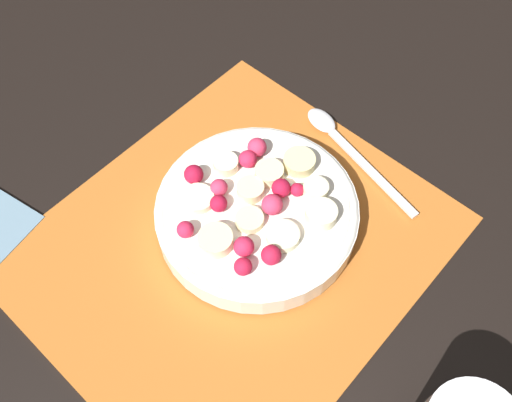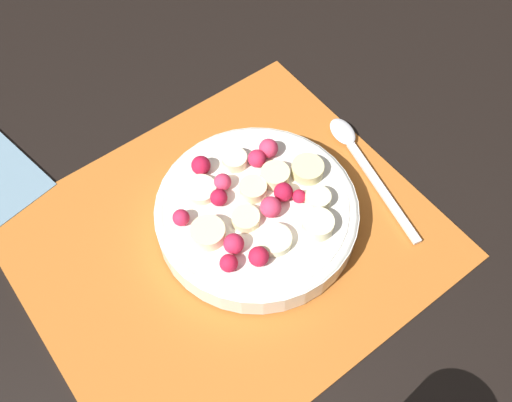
# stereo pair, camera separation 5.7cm
# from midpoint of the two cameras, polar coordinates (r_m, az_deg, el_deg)

# --- Properties ---
(ground_plane) EXTENTS (3.00, 3.00, 0.00)m
(ground_plane) POSITION_cam_midpoint_polar(r_m,az_deg,el_deg) (0.60, -5.01, -4.73)
(ground_plane) COLOR black
(placemat) EXTENTS (0.40, 0.35, 0.01)m
(placemat) POSITION_cam_midpoint_polar(r_m,az_deg,el_deg) (0.59, -5.03, -4.60)
(placemat) COLOR #B26023
(placemat) RESTS_ON ground_plane
(fruit_bowl) EXTENTS (0.21, 0.21, 0.05)m
(fruit_bowl) POSITION_cam_midpoint_polar(r_m,az_deg,el_deg) (0.59, -2.77, -1.15)
(fruit_bowl) COLOR silver
(fruit_bowl) RESTS_ON placemat
(spoon) EXTENTS (0.06, 0.18, 0.01)m
(spoon) POSITION_cam_midpoint_polar(r_m,az_deg,el_deg) (0.66, 5.95, 5.99)
(spoon) COLOR silver
(spoon) RESTS_ON placemat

